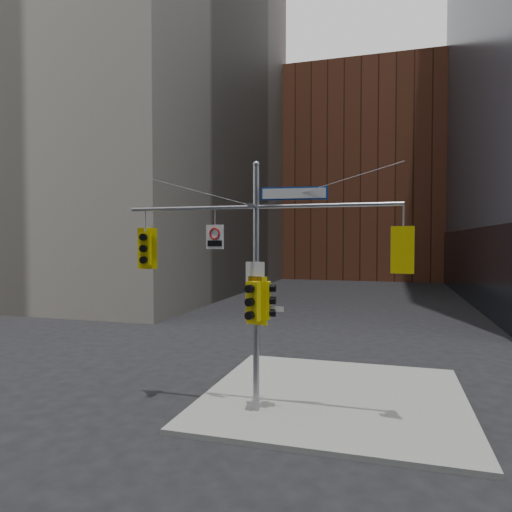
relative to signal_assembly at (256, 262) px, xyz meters
The scene contains 13 objects.
ground 4.85m from the signal_assembly, 90.00° to the right, with size 160.00×160.00×0.00m, color black.
sidewalk_corner 5.18m from the signal_assembly, 45.10° to the left, with size 8.00×8.00×0.15m, color gray.
brick_midrise 56.82m from the signal_assembly, 90.00° to the left, with size 26.00×20.00×28.00m, color brown.
signal_assembly is the anchor object (origin of this frame).
traffic_light_west_arm 3.57m from the signal_assembly, behind, with size 0.61×0.55×1.28m.
traffic_light_east_arm 4.01m from the signal_assembly, ahead, with size 0.58×0.50×1.22m.
traffic_light_pole_side 1.12m from the signal_assembly, ahead, with size 0.43×0.36×1.07m.
traffic_light_pole_front 1.11m from the signal_assembly, 89.67° to the right, with size 0.65×0.60×1.37m.
street_sign_blade 2.22m from the signal_assembly, ahead, with size 1.86×0.25×0.36m.
regulatory_sign_arm 1.47m from the signal_assembly, behind, with size 0.57×0.11×0.71m.
regulatory_sign_pole 0.39m from the signal_assembly, 90.00° to the right, with size 0.56×0.08×0.74m.
street_blade_ew 1.39m from the signal_assembly, ahead, with size 0.71×0.03×0.14m.
street_blade_ns 1.62m from the signal_assembly, 90.00° to the left, with size 0.10×0.67×0.13m.
Camera 1 is at (3.68, -10.47, 5.03)m, focal length 32.00 mm.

